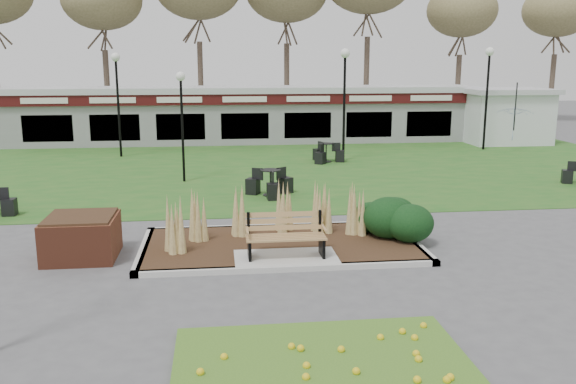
{
  "coord_description": "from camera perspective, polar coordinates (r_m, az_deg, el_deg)",
  "views": [
    {
      "loc": [
        -1.4,
        -12.22,
        4.24
      ],
      "look_at": [
        0.26,
        2.0,
        1.14
      ],
      "focal_mm": 38.0,
      "sensor_mm": 36.0,
      "label": 1
    }
  ],
  "objects": [
    {
      "name": "car_silver",
      "position": [
        40.67,
        -21.28,
        6.53
      ],
      "size": [
        4.77,
        2.16,
        1.59
      ],
      "primitive_type": "imported",
      "rotation": [
        0.0,
        0.0,
        1.63
      ],
      "color": "#A8A8AC",
      "rests_on": "ground"
    },
    {
      "name": "lamp_post_mid_left",
      "position": [
        21.68,
        -9.94,
        8.26
      ],
      "size": [
        0.32,
        0.32,
        3.86
      ],
      "color": "black",
      "rests_on": "ground"
    },
    {
      "name": "park_bench",
      "position": [
        13.07,
        -0.25,
        -4.02
      ],
      "size": [
        1.7,
        0.66,
        0.93
      ],
      "color": "tan",
      "rests_on": "ground"
    },
    {
      "name": "bistro_set_a",
      "position": [
        19.4,
        -1.65,
        0.48
      ],
      "size": [
        1.57,
        1.41,
        0.84
      ],
      "color": "black",
      "rests_on": "ground"
    },
    {
      "name": "lamp_post_mid_right",
      "position": [
        26.05,
        5.32,
        10.41
      ],
      "size": [
        0.39,
        0.39,
        4.73
      ],
      "color": "black",
      "rests_on": "ground"
    },
    {
      "name": "brick_planter",
      "position": [
        14.07,
        -18.75,
        -3.98
      ],
      "size": [
        1.5,
        1.5,
        0.95
      ],
      "color": "brown",
      "rests_on": "ground"
    },
    {
      "name": "patio_umbrella",
      "position": [
        30.31,
        20.4,
        6.01
      ],
      "size": [
        2.15,
        2.17,
        2.2
      ],
      "color": "black",
      "rests_on": "ground"
    },
    {
      "name": "service_hut",
      "position": [
        33.81,
        19.66,
        6.78
      ],
      "size": [
        4.4,
        3.4,
        2.83
      ],
      "color": "silver",
      "rests_on": "ground"
    },
    {
      "name": "flower_bed",
      "position": [
        8.8,
        3.43,
        -16.11
      ],
      "size": [
        4.2,
        3.0,
        0.16
      ],
      "color": "#407020",
      "rests_on": "ground"
    },
    {
      "name": "lawn",
      "position": [
        24.63,
        -3.3,
        2.3
      ],
      "size": [
        34.0,
        16.0,
        0.02
      ],
      "primitive_type": "cube",
      "color": "#215D1D",
      "rests_on": "ground"
    },
    {
      "name": "lamp_post_far_left",
      "position": [
        28.07,
        -15.71,
        9.91
      ],
      "size": [
        0.38,
        0.38,
        4.57
      ],
      "color": "black",
      "rests_on": "ground"
    },
    {
      "name": "lamp_post_far_right",
      "position": [
        30.8,
        18.22,
        10.3
      ],
      "size": [
        0.4,
        0.4,
        4.85
      ],
      "color": "black",
      "rests_on": "ground"
    },
    {
      "name": "food_pavilion",
      "position": [
        32.33,
        -4.18,
        7.28
      ],
      "size": [
        24.6,
        3.4,
        2.9
      ],
      "color": "gray",
      "rests_on": "ground"
    },
    {
      "name": "planting_bed",
      "position": [
        14.37,
        4.33,
        -3.47
      ],
      "size": [
        6.75,
        3.4,
        1.27
      ],
      "color": "#362415",
      "rests_on": "ground"
    },
    {
      "name": "ground",
      "position": [
        13.01,
        -0.12,
        -6.81
      ],
      "size": [
        100.0,
        100.0,
        0.0
      ],
      "primitive_type": "plane",
      "color": "#515154",
      "rests_on": "ground"
    },
    {
      "name": "bistro_set_c",
      "position": [
        25.91,
        3.59,
        3.41
      ],
      "size": [
        1.36,
        1.49,
        0.8
      ],
      "color": "black",
      "rests_on": "ground"
    }
  ]
}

